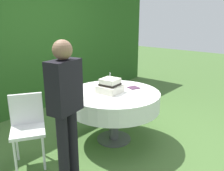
{
  "coord_description": "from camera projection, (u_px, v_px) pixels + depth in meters",
  "views": [
    {
      "loc": [
        -2.5,
        -2.09,
        1.82
      ],
      "look_at": [
        -0.02,
        0.02,
        0.86
      ],
      "focal_mm": 38.07,
      "sensor_mm": 36.0,
      "label": 1
    }
  ],
  "objects": [
    {
      "name": "ground_plane",
      "position": [
        114.0,
        139.0,
        3.64
      ],
      "size": [
        20.0,
        20.0,
        0.0
      ],
      "primitive_type": "plane",
      "color": "#476B33"
    },
    {
      "name": "foliage_hedge",
      "position": [
        26.0,
        41.0,
        4.65
      ],
      "size": [
        6.84,
        0.66,
        2.67
      ],
      "primitive_type": "cube",
      "color": "#28561E",
      "rests_on": "ground_plane"
    },
    {
      "name": "cake_table",
      "position": [
        114.0,
        100.0,
        3.46
      ],
      "size": [
        1.33,
        1.33,
        0.76
      ],
      "color": "#4C4C51",
      "rests_on": "ground_plane"
    },
    {
      "name": "wedding_cake",
      "position": [
        110.0,
        86.0,
        3.4
      ],
      "size": [
        0.34,
        0.35,
        0.29
      ],
      "color": "silver",
      "rests_on": "cake_table"
    },
    {
      "name": "serving_plate_near",
      "position": [
        114.0,
        84.0,
        3.83
      ],
      "size": [
        0.13,
        0.13,
        0.01
      ],
      "primitive_type": "cylinder",
      "color": "white",
      "rests_on": "cake_table"
    },
    {
      "name": "serving_plate_far",
      "position": [
        106.0,
        101.0,
        3.05
      ],
      "size": [
        0.14,
        0.14,
        0.01
      ],
      "primitive_type": "cylinder",
      "color": "white",
      "rests_on": "cake_table"
    },
    {
      "name": "napkin_stack",
      "position": [
        134.0,
        88.0,
        3.62
      ],
      "size": [
        0.2,
        0.2,
        0.01
      ],
      "primitive_type": "cube",
      "rotation": [
        0.0,
        0.0,
        -0.36
      ],
      "color": "#4C2D47",
      "rests_on": "cake_table"
    },
    {
      "name": "garden_chair",
      "position": [
        27.0,
        123.0,
        2.94
      ],
      "size": [
        0.55,
        0.55,
        0.89
      ],
      "color": "white",
      "rests_on": "ground_plane"
    },
    {
      "name": "standing_person",
      "position": [
        66.0,
        105.0,
        2.47
      ],
      "size": [
        0.39,
        0.26,
        1.6
      ],
      "color": "black",
      "rests_on": "ground_plane"
    }
  ]
}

